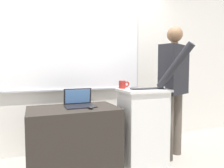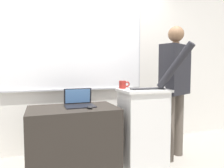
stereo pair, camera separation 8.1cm
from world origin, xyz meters
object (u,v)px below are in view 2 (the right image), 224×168
wireless_keyboard (147,89)px  person_presenter (175,82)px  coffee_mug (123,85)px  computer_mouse_by_keyboard (162,88)px  laptop (79,101)px  computer_mouse_by_laptop (90,107)px  lectern_podium (143,127)px  side_desk (73,140)px

wireless_keyboard → person_presenter: bearing=9.7°
person_presenter → wireless_keyboard: bearing=164.0°
coffee_mug → wireless_keyboard: bearing=-42.0°
computer_mouse_by_keyboard → coffee_mug: coffee_mug is taller
laptop → computer_mouse_by_keyboard: computer_mouse_by_keyboard is taller
wireless_keyboard → computer_mouse_by_laptop: (-0.71, 0.00, -0.18)m
lectern_podium → computer_mouse_by_keyboard: size_ratio=9.54×
computer_mouse_by_keyboard → side_desk: bearing=172.2°
side_desk → wireless_keyboard: (0.87, -0.15, 0.58)m
wireless_keyboard → computer_mouse_by_keyboard: computer_mouse_by_keyboard is taller
lectern_podium → computer_mouse_by_keyboard: bearing=-13.2°
laptop → wireless_keyboard: wireless_keyboard is taller
side_desk → computer_mouse_by_laptop: 0.46m
lectern_podium → laptop: laptop is taller
lectern_podium → side_desk: size_ratio=0.96×
side_desk → computer_mouse_by_keyboard: size_ratio=9.93×
laptop → computer_mouse_by_laptop: (0.08, -0.22, -0.04)m
coffee_mug → lectern_podium: bearing=-36.0°
computer_mouse_by_keyboard → wireless_keyboard: bearing=-180.0°
wireless_keyboard → computer_mouse_by_keyboard: 0.22m
person_presenter → laptop: bearing=147.7°
lectern_podium → computer_mouse_by_laptop: bearing=-175.7°
computer_mouse_by_keyboard → computer_mouse_by_laptop: bearing=179.7°
laptop → computer_mouse_by_keyboard: bearing=-12.6°
laptop → lectern_podium: bearing=-12.5°
lectern_podium → computer_mouse_by_keyboard: (0.24, -0.06, 0.49)m
lectern_podium → person_presenter: bearing=2.9°
wireless_keyboard → computer_mouse_by_laptop: size_ratio=4.16×
side_desk → person_presenter: (1.34, -0.07, 0.65)m
laptop → wireless_keyboard: bearing=-16.0°
lectern_podium → laptop: 0.86m
side_desk → coffee_mug: (0.64, 0.06, 0.62)m
person_presenter → computer_mouse_by_laptop: (-1.18, -0.08, -0.25)m
side_desk → person_presenter: 1.50m
side_desk → computer_mouse_by_keyboard: bearing=-7.8°
lectern_podium → side_desk: lectern_podium is taller
computer_mouse_by_laptop → computer_mouse_by_keyboard: (0.93, -0.00, 0.19)m
computer_mouse_by_laptop → coffee_mug: coffee_mug is taller
lectern_podium → side_desk: 0.86m
lectern_podium → coffee_mug: coffee_mug is taller
computer_mouse_by_keyboard → coffee_mug: bearing=155.2°
laptop → wireless_keyboard: size_ratio=0.82×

